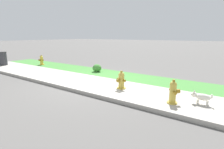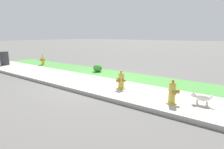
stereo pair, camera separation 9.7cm
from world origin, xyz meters
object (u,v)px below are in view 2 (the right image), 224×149
object	(u,v)px
fire_hydrant_at_driveway	(121,80)
small_white_dog	(201,97)
fire_hydrant_mid_block	(172,93)
fire_hydrant_near_corner	(43,60)
shrub_bush_far_verge	(98,68)
trash_bin	(4,58)

from	to	relation	value
fire_hydrant_at_driveway	small_white_dog	distance (m)	2.62
fire_hydrant_mid_block	small_white_dog	bearing A→B (deg)	82.11
fire_hydrant_near_corner	fire_hydrant_at_driveway	distance (m)	7.17
fire_hydrant_mid_block	shrub_bush_far_verge	distance (m)	5.10
small_white_dog	shrub_bush_far_verge	bearing A→B (deg)	-22.16
fire_hydrant_near_corner	fire_hydrant_mid_block	size ratio (longest dim) A/B	0.92
fire_hydrant_mid_block	trash_bin	size ratio (longest dim) A/B	0.82
fire_hydrant_near_corner	fire_hydrant_mid_block	distance (m)	9.14
fire_hydrant_mid_block	fire_hydrant_at_driveway	xyz separation A→B (m)	(-1.94, 0.37, -0.02)
fire_hydrant_mid_block	fire_hydrant_at_driveway	bearing A→B (deg)	-138.78
fire_hydrant_near_corner	shrub_bush_far_verge	bearing A→B (deg)	-172.12
fire_hydrant_near_corner	trash_bin	size ratio (longest dim) A/B	0.75
shrub_bush_far_verge	fire_hydrant_at_driveway	bearing A→B (deg)	-34.88
fire_hydrant_near_corner	fire_hydrant_mid_block	bearing A→B (deg)	171.42
trash_bin	fire_hydrant_near_corner	bearing A→B (deg)	38.10
trash_bin	fire_hydrant_mid_block	bearing A→B (deg)	-1.81
fire_hydrant_mid_block	small_white_dog	xyz separation A→B (m)	(0.68, 0.39, -0.12)
small_white_dog	trash_bin	xyz separation A→B (m)	(-11.55, -0.05, 0.21)
fire_hydrant_near_corner	shrub_bush_far_verge	distance (m)	4.38
small_white_dog	shrub_bush_far_verge	world-z (taller)	shrub_bush_far_verge
fire_hydrant_at_driveway	trash_bin	size ratio (longest dim) A/B	0.77
fire_hydrant_at_driveway	trash_bin	xyz separation A→B (m)	(-8.94, -0.03, 0.12)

